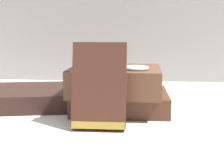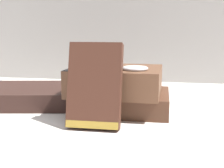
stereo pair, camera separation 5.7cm
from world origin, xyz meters
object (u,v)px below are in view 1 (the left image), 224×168
object	(u,v)px
book_flat_top	(113,80)
pocket_watch	(136,68)
book_leaning_front	(102,89)
book_flat_bottom	(118,101)
book_side_left	(21,97)

from	to	relation	value
book_flat_top	pocket_watch	world-z (taller)	pocket_watch
book_leaning_front	pocket_watch	distance (m)	0.09
book_flat_bottom	book_side_left	distance (m)	0.22
book_flat_bottom	book_leaning_front	world-z (taller)	book_leaning_front
book_side_left	book_leaning_front	xyz separation A→B (m)	(0.19, -0.14, 0.05)
book_flat_bottom	pocket_watch	distance (m)	0.09
book_flat_bottom	book_leaning_front	size ratio (longest dim) A/B	1.32
book_flat_top	book_leaning_front	xyz separation A→B (m)	(-0.01, -0.10, 0.00)
book_flat_top	book_flat_bottom	bearing A→B (deg)	65.22
book_flat_bottom	book_flat_top	world-z (taller)	book_flat_top
book_flat_bottom	book_side_left	size ratio (longest dim) A/B	0.83
book_side_left	pocket_watch	bearing A→B (deg)	-25.49
book_side_left	book_leaning_front	world-z (taller)	book_leaning_front
book_side_left	pocket_watch	distance (m)	0.27
book_side_left	pocket_watch	xyz separation A→B (m)	(0.25, -0.07, 0.08)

